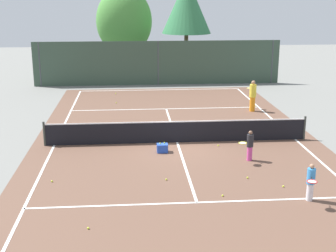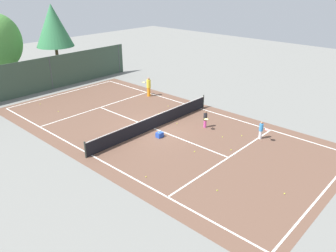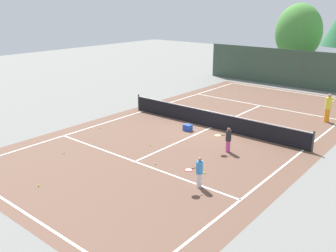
{
  "view_description": "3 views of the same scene",
  "coord_description": "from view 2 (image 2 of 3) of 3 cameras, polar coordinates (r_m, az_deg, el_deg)",
  "views": [
    {
      "loc": [
        -2.07,
        -20.27,
        6.55
      ],
      "look_at": [
        -0.47,
        -0.59,
        0.95
      ],
      "focal_mm": 50.39,
      "sensor_mm": 36.0,
      "label": 1
    },
    {
      "loc": [
        -15.78,
        -15.85,
        10.09
      ],
      "look_at": [
        -0.01,
        -1.39,
        0.62
      ],
      "focal_mm": 36.01,
      "sensor_mm": 36.0,
      "label": 2
    },
    {
      "loc": [
        11.14,
        -17.46,
        6.96
      ],
      "look_at": [
        -0.6,
        -3.26,
        0.81
      ],
      "focal_mm": 39.36,
      "sensor_mm": 36.0,
      "label": 3
    }
  ],
  "objects": [
    {
      "name": "ground_plane",
      "position": [
        24.54,
        -2.37,
        -0.42
      ],
      "size": [
        80.0,
        80.0,
        0.0
      ],
      "primitive_type": "plane",
      "color": "slate"
    },
    {
      "name": "court_surface",
      "position": [
        24.54,
        -2.37,
        -0.42
      ],
      "size": [
        13.0,
        25.0,
        0.01
      ],
      "color": "brown",
      "rests_on": "ground_plane"
    },
    {
      "name": "tennis_net",
      "position": [
        24.33,
        -2.39,
        0.67
      ],
      "size": [
        11.9,
        0.1,
        1.1
      ],
      "color": "#333833",
      "rests_on": "ground_plane"
    },
    {
      "name": "perimeter_fence",
      "position": [
        34.82,
        -19.21,
        8.45
      ],
      "size": [
        18.0,
        0.12,
        3.2
      ],
      "color": "#384C3D",
      "rests_on": "ground_plane"
    },
    {
      "name": "tree_1",
      "position": [
        37.46,
        -18.87,
        15.79
      ],
      "size": [
        3.79,
        3.79,
        7.73
      ],
      "color": "brown",
      "rests_on": "ground_plane"
    },
    {
      "name": "player_0",
      "position": [
        31.09,
        -3.3,
        6.68
      ],
      "size": [
        0.42,
        0.96,
        1.77
      ],
      "color": "orange",
      "rests_on": "ground_plane"
    },
    {
      "name": "player_1",
      "position": [
        24.58,
        6.33,
        1.15
      ],
      "size": [
        0.76,
        0.73,
        1.25
      ],
      "color": "#D14799",
      "rests_on": "ground_plane"
    },
    {
      "name": "player_2",
      "position": [
        23.55,
        15.5,
        -0.65
      ],
      "size": [
        0.51,
        0.85,
        1.27
      ],
      "color": "silver",
      "rests_on": "ground_plane"
    },
    {
      "name": "ball_crate",
      "position": [
        23.14,
        -1.43,
        -1.48
      ],
      "size": [
        0.46,
        0.37,
        0.43
      ],
      "color": "blue",
      "rests_on": "ground_plane"
    },
    {
      "name": "tennis_ball_0",
      "position": [
        23.88,
        12.37,
        -1.62
      ],
      "size": [
        0.07,
        0.07,
        0.07
      ],
      "primitive_type": "sphere",
      "color": "#CCE533",
      "rests_on": "ground_plane"
    },
    {
      "name": "tennis_ball_1",
      "position": [
        21.33,
        4.53,
        -4.34
      ],
      "size": [
        0.07,
        0.07,
        0.07
      ],
      "primitive_type": "sphere",
      "color": "#CCE533",
      "rests_on": "ground_plane"
    },
    {
      "name": "tennis_ball_2",
      "position": [
        29.0,
        -18.09,
        2.36
      ],
      "size": [
        0.07,
        0.07,
        0.07
      ],
      "primitive_type": "sphere",
      "color": "#CCE533",
      "rests_on": "ground_plane"
    },
    {
      "name": "tennis_ball_3",
      "position": [
        23.47,
        9.2,
        -1.83
      ],
      "size": [
        0.07,
        0.07,
        0.07
      ],
      "primitive_type": "sphere",
      "color": "#CCE533",
      "rests_on": "ground_plane"
    },
    {
      "name": "tennis_ball_4",
      "position": [
        26.28,
        -0.24,
        1.38
      ],
      "size": [
        0.07,
        0.07,
        0.07
      ],
      "primitive_type": "sphere",
      "color": "#CCE533",
      "rests_on": "ground_plane"
    },
    {
      "name": "tennis_ball_5",
      "position": [
        21.85,
        10.64,
        -3.98
      ],
      "size": [
        0.07,
        0.07,
        0.07
      ],
      "primitive_type": "sphere",
      "color": "#CCE533",
      "rests_on": "ground_plane"
    },
    {
      "name": "tennis_ball_6",
      "position": [
        32.42,
        -3.92,
        5.76
      ],
      "size": [
        0.07,
        0.07,
        0.07
      ],
      "primitive_type": "sphere",
      "color": "#CCE533",
      "rests_on": "ground_plane"
    },
    {
      "name": "tennis_ball_7",
      "position": [
        28.72,
        0.03,
        3.38
      ],
      "size": [
        0.07,
        0.07,
        0.07
      ],
      "primitive_type": "sphere",
      "color": "#CCE533",
      "rests_on": "ground_plane"
    },
    {
      "name": "tennis_ball_8",
      "position": [
        31.25,
        -20.81,
        3.51
      ],
      "size": [
        0.07,
        0.07,
        0.07
      ],
      "primitive_type": "sphere",
      "color": "#CCE533",
      "rests_on": "ground_plane"
    },
    {
      "name": "tennis_ball_9",
      "position": [
        27.14,
        -1.61,
        2.12
      ],
      "size": [
        0.07,
        0.07,
        0.07
      ],
      "primitive_type": "sphere",
      "color": "#CCE533",
      "rests_on": "ground_plane"
    },
    {
      "name": "tennis_ball_10",
      "position": [
        25.28,
        1.53,
        0.43
      ],
      "size": [
        0.07,
        0.07,
        0.07
      ],
      "primitive_type": "sphere",
      "color": "#CCE533",
      "rests_on": "ground_plane"
    },
    {
      "name": "tennis_ball_11",
      "position": [
        18.78,
        -3.76,
        -8.56
      ],
      "size": [
        0.07,
        0.07,
        0.07
      ],
      "primitive_type": "sphere",
      "color": "#CCE533",
      "rests_on": "ground_plane"
    },
    {
      "name": "tennis_ball_12",
      "position": [
        18.41,
        19.13,
        -10.75
      ],
      "size": [
        0.07,
        0.07,
        0.07
      ],
      "primitive_type": "sphere",
      "color": "#CCE533",
      "rests_on": "ground_plane"
    },
    {
      "name": "tennis_ball_13",
      "position": [
        17.85,
        8.32,
        -10.72
      ],
      "size": [
        0.07,
        0.07,
        0.07
      ],
      "primitive_type": "sphere",
      "color": "#CCE533",
      "rests_on": "ground_plane"
    }
  ]
}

